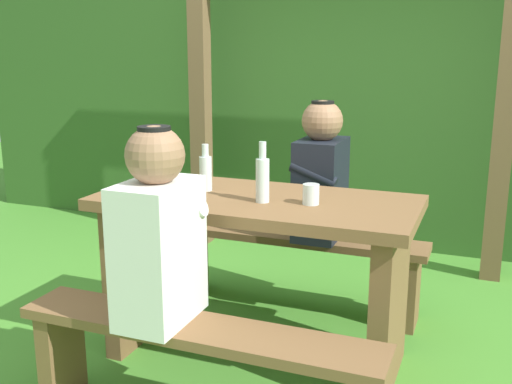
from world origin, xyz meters
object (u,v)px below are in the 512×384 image
at_px(drinking_glass, 311,194).
at_px(person_white_shirt, 159,233).
at_px(bench_near, 197,355).
at_px(bottle_left, 206,171).
at_px(picnic_table, 256,251).
at_px(bottle_right, 263,178).
at_px(person_black_coat, 321,176).
at_px(bench_far, 296,255).

bearing_deg(drinking_glass, person_white_shirt, -125.71).
height_order(bench_near, bottle_left, bottle_left).
bearing_deg(picnic_table, bench_near, -90.00).
bearing_deg(bottle_right, bench_near, -96.12).
relative_size(person_black_coat, bottle_left, 3.36).
height_order(person_black_coat, bottle_right, person_black_coat).
bearing_deg(person_white_shirt, bench_near, -1.32).
bearing_deg(bench_far, drinking_glass, -67.43).
height_order(person_white_shirt, bottle_right, person_white_shirt).
bearing_deg(person_black_coat, bottle_left, -125.12).
relative_size(bench_near, drinking_glass, 16.34).
xyz_separation_m(person_white_shirt, bottle_left, (-0.12, 0.62, 0.10)).
relative_size(person_black_coat, bottle_right, 2.79).
height_order(drinking_glass, bottle_left, bottle_left).
relative_size(bench_far, person_white_shirt, 1.95).
xyz_separation_m(person_white_shirt, person_black_coat, (0.27, 1.17, 0.00)).
bearing_deg(bottle_right, picnic_table, 129.75).
xyz_separation_m(drinking_glass, bottle_left, (-0.52, 0.06, 0.05)).
bearing_deg(person_black_coat, bench_far, 178.53).
xyz_separation_m(picnic_table, bottle_right, (0.06, -0.07, 0.35)).
xyz_separation_m(person_black_coat, drinking_glass, (0.13, -0.62, 0.05)).
bearing_deg(picnic_table, drinking_glass, -6.45).
xyz_separation_m(bench_near, person_black_coat, (0.13, 1.18, 0.45)).
height_order(bench_near, bench_far, same).
height_order(bench_far, person_black_coat, person_black_coat).
distance_m(person_white_shirt, bottle_right, 0.57).
bearing_deg(person_black_coat, drinking_glass, -78.22).
bearing_deg(person_black_coat, picnic_table, -102.38).
distance_m(person_white_shirt, drinking_glass, 0.69).
height_order(bench_near, person_white_shirt, person_white_shirt).
height_order(bench_far, drinking_glass, drinking_glass).
relative_size(drinking_glass, bottle_left, 0.40).
distance_m(bench_far, drinking_glass, 0.84).
bearing_deg(person_white_shirt, picnic_table, 76.25).
relative_size(drinking_glass, bottle_right, 0.33).
xyz_separation_m(person_black_coat, bottle_right, (-0.07, -0.65, 0.11)).
bearing_deg(person_black_coat, bench_near, -96.25).
relative_size(bench_far, bottle_left, 6.54).
bearing_deg(person_black_coat, person_white_shirt, -103.07).
distance_m(picnic_table, bottle_right, 0.36).
xyz_separation_m(drinking_glass, bottle_right, (-0.20, -0.04, 0.06)).
distance_m(bench_near, person_white_shirt, 0.47).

